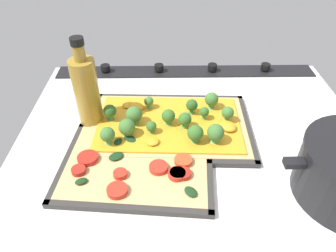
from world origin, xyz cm
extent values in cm
cube|color=silver|center=(0.00, 0.00, -1.50)|extent=(82.46, 69.13, 3.00)
cube|color=black|center=(0.00, -31.07, 0.40)|extent=(79.16, 7.00, 0.80)
cylinder|color=black|center=(-24.74, -31.07, 1.70)|extent=(2.80, 2.80, 1.80)
cylinder|color=black|center=(-8.25, -31.07, 1.70)|extent=(2.80, 2.80, 1.80)
cylinder|color=black|center=(8.25, -31.07, 1.70)|extent=(2.80, 2.80, 1.80)
cylinder|color=black|center=(24.74, -31.07, 1.70)|extent=(2.80, 2.80, 1.80)
cube|color=#33302D|center=(5.68, -3.66, 0.25)|extent=(40.09, 27.08, 0.50)
cube|color=#33302D|center=(5.18, -15.80, 0.65)|extent=(39.10, 2.79, 1.30)
cube|color=#33302D|center=(6.17, 8.49, 0.65)|extent=(39.10, 2.79, 1.30)
cube|color=#33302D|center=(-13.25, -2.89, 0.65)|extent=(2.24, 25.54, 1.30)
cube|color=#33302D|center=(24.61, -4.43, 0.65)|extent=(2.24, 25.54, 1.30)
cube|color=tan|center=(5.68, -3.66, 1.00)|extent=(37.60, 24.58, 1.00)
cube|color=gold|center=(5.68, -3.66, 1.70)|extent=(34.57, 22.15, 0.40)
cone|color=#5B9F46|center=(2.00, -1.80, 2.51)|extent=(1.69, 1.69, 1.23)
sphere|color=#386B28|center=(2.00, -1.80, 4.28)|extent=(3.07, 3.07, 3.07)
cone|color=#68AD54|center=(15.12, 0.71, 2.30)|extent=(2.07, 2.07, 0.80)
sphere|color=#427533|center=(15.12, 0.71, 4.12)|extent=(3.77, 3.77, 3.77)
cone|color=#5B9F46|center=(9.68, 0.26, 2.33)|extent=(1.33, 1.33, 0.86)
sphere|color=#386B28|center=(9.68, 0.26, 3.67)|extent=(2.41, 2.41, 2.41)
cone|color=#68AD54|center=(-5.08, -9.46, 2.55)|extent=(1.88, 1.88, 1.30)
sphere|color=#427533|center=(-5.08, -9.46, 4.48)|extent=(3.42, 3.42, 3.42)
cone|color=#5B9F46|center=(5.78, -3.08, 2.46)|extent=(1.76, 1.76, 1.13)
sphere|color=#386B28|center=(5.78, -3.08, 4.22)|extent=(3.20, 3.20, 3.20)
cone|color=#68AD54|center=(19.03, 3.53, 2.53)|extent=(1.81, 1.81, 1.26)
sphere|color=#427533|center=(19.03, 3.53, 4.40)|extent=(3.30, 3.30, 3.30)
cone|color=#5B9F46|center=(-0.09, 3.19, 2.43)|extent=(1.96, 1.96, 1.05)
sphere|color=#386B28|center=(-0.09, 3.19, 4.29)|extent=(3.57, 3.57, 3.57)
cone|color=#68AD54|center=(-4.40, 3.28, 2.48)|extent=(2.08, 2.08, 1.17)
sphere|color=#427533|center=(-4.40, 3.28, 4.48)|extent=(3.78, 3.78, 3.78)
cone|color=#4D8B3F|center=(-0.50, -7.22, 2.58)|extent=(1.58, 1.58, 1.36)
sphere|color=#2D5B23|center=(-0.50, -7.22, 4.34)|extent=(2.86, 2.86, 2.86)
cone|color=#68AD54|center=(-8.22, -4.04, 2.56)|extent=(1.61, 1.61, 1.32)
sphere|color=#427533|center=(-8.22, -4.04, 4.32)|extent=(2.94, 2.94, 2.94)
cone|color=#68AD54|center=(10.57, -9.66, 2.43)|extent=(1.31, 1.31, 1.05)
sphere|color=#427533|center=(10.57, -9.66, 3.85)|extent=(2.39, 2.39, 2.39)
cone|color=#68AD54|center=(13.80, -3.56, 2.39)|extent=(2.16, 2.16, 0.99)
sphere|color=#427533|center=(13.80, -3.56, 4.36)|extent=(3.93, 3.93, 3.93)
cone|color=#5B9F46|center=(-2.80, -4.87, 2.51)|extent=(1.27, 1.27, 1.22)
sphere|color=#386B28|center=(-2.80, -4.87, 3.99)|extent=(2.31, 2.31, 2.31)
cone|color=#4D8B3F|center=(19.61, -4.95, 2.59)|extent=(1.70, 1.70, 1.37)
sphere|color=#2D5B23|center=(19.61, -4.95, 4.43)|extent=(3.08, 3.08, 3.08)
ellipsoid|color=gold|center=(-8.05, -1.18, 2.52)|extent=(5.11, 5.34, 1.45)
ellipsoid|color=gold|center=(13.82, -9.40, 2.50)|extent=(4.85, 4.34, 1.40)
ellipsoid|color=gold|center=(15.94, -10.38, 2.34)|extent=(3.99, 4.03, 1.04)
ellipsoid|color=gold|center=(9.34, 3.60, 2.33)|extent=(3.71, 3.68, 1.01)
cube|color=#33302D|center=(12.51, 8.91, 0.25)|extent=(33.32, 26.32, 0.50)
cube|color=#33302D|center=(11.53, -2.27, 0.65)|extent=(31.35, 3.94, 1.30)
cube|color=#33302D|center=(13.50, 20.10, 0.65)|extent=(31.35, 3.94, 1.30)
cube|color=#33302D|center=(-2.51, 10.23, 0.65)|extent=(3.27, 23.67, 1.30)
cube|color=#33302D|center=(27.54, 7.59, 0.65)|extent=(3.27, 23.67, 1.30)
cube|color=tan|center=(12.51, 8.91, 0.95)|extent=(30.72, 23.71, 0.90)
cylinder|color=red|center=(4.32, 12.85, 1.90)|extent=(3.51, 3.51, 1.00)
cylinder|color=red|center=(15.68, 16.74, 1.90)|extent=(3.97, 3.97, 1.00)
cylinder|color=red|center=(7.98, 11.03, 1.90)|extent=(3.82, 3.82, 1.00)
cylinder|color=#B22319|center=(22.80, 8.15, 1.90)|extent=(4.28, 4.28, 1.00)
cylinder|color=#B22319|center=(23.99, 11.59, 1.90)|extent=(2.87, 2.87, 1.00)
cylinder|color=red|center=(15.55, 12.66, 1.90)|extent=(2.75, 2.75, 1.00)
cylinder|color=red|center=(4.20, 12.74, 1.90)|extent=(3.18, 3.18, 1.00)
cylinder|color=#D14723|center=(2.88, 9.18, 1.90)|extent=(3.73, 3.73, 1.00)
cylinder|color=#B22319|center=(3.11, 12.75, 1.90)|extent=(3.22, 3.22, 1.00)
ellipsoid|color=#193819|center=(22.92, 14.34, 1.80)|extent=(2.88, 2.45, 0.60)
ellipsoid|color=#193819|center=(1.90, 17.18, 1.80)|extent=(3.29, 3.46, 0.60)
ellipsoid|color=#193819|center=(16.98, 7.59, 1.80)|extent=(3.92, 3.58, 0.60)
ellipsoid|color=#193819|center=(14.46, 2.14, 1.80)|extent=(4.05, 3.98, 0.60)
ellipsoid|color=#193819|center=(17.02, 3.13, 1.80)|extent=(2.43, 3.01, 0.60)
cube|color=black|center=(-16.14, 16.42, 8.45)|extent=(3.60, 2.00, 1.20)
cylinder|color=olive|center=(24.42, -5.75, 8.61)|extent=(5.74, 5.74, 17.23)
cylinder|color=olive|center=(24.42, -5.75, 18.98)|extent=(2.58, 2.58, 3.50)
cylinder|color=black|center=(24.42, -5.75, 21.53)|extent=(2.87, 2.87, 1.60)
camera|label=1|loc=(6.68, 54.14, 47.90)|focal=33.07mm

